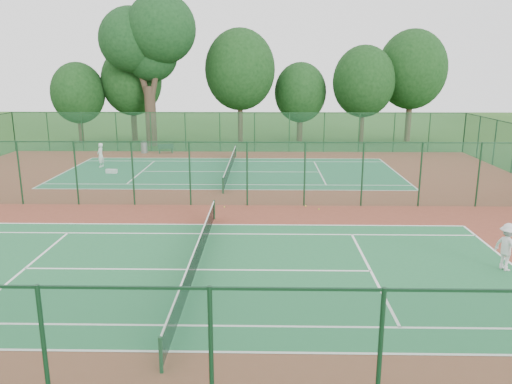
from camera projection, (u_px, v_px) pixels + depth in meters
ground at (219, 205)px, 27.13m from camera, size 120.00×120.00×0.00m
red_pad at (219, 205)px, 27.13m from camera, size 40.00×36.00×0.01m
court_near at (197, 270)px, 18.40m from camera, size 23.77×10.97×0.01m
court_far at (230, 172)px, 35.86m from camera, size 23.77×10.97×0.01m
fence_north at (237, 132)px, 44.18m from camera, size 40.00×0.09×3.50m
fence_south at (129, 372)px, 9.24m from camera, size 40.00×0.09×3.50m
fence_divider at (218, 174)px, 26.71m from camera, size 40.00×0.09×3.50m
tennis_net_near at (196, 256)px, 18.27m from camera, size 0.10×12.90×0.97m
tennis_net_far at (230, 165)px, 35.74m from camera, size 0.10×12.90×0.97m
player_near at (508, 247)px, 18.19m from camera, size 1.05×1.31×1.78m
player_far at (101, 155)px, 37.36m from camera, size 0.52×0.72×1.81m
trash_bin at (144, 147)px, 43.78m from camera, size 0.66×0.66×1.02m
bench at (166, 148)px, 43.63m from camera, size 1.43×0.78×0.84m
kit_bag at (112, 171)px, 35.34m from camera, size 0.82×0.41×0.29m
stray_ball_a at (306, 206)px, 26.82m from camera, size 0.07×0.07×0.07m
stray_ball_b at (319, 209)px, 26.21m from camera, size 0.08×0.08×0.08m
stray_ball_c at (224, 207)px, 26.66m from camera, size 0.07×0.07×0.07m
big_tree at (148, 39)px, 45.97m from camera, size 9.09×6.65×13.96m
evergreen_row at (246, 142)px, 50.66m from camera, size 39.00×5.00×12.00m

